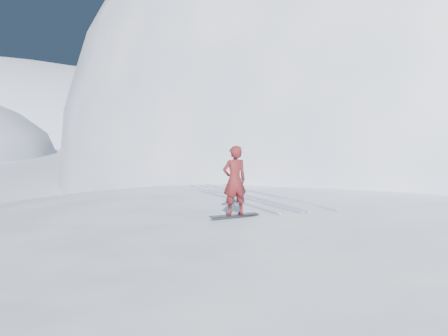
% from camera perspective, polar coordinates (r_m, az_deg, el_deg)
% --- Properties ---
extents(ground, '(400.00, 400.00, 0.00)m').
position_cam_1_polar(ground, '(12.88, 13.43, -16.47)').
color(ground, white).
rests_on(ground, ground).
extents(near_ridge, '(36.00, 28.00, 4.80)m').
position_cam_1_polar(near_ridge, '(15.81, 11.38, -12.15)').
color(near_ridge, white).
rests_on(near_ridge, ground).
extents(summit_peak, '(60.00, 56.00, 56.00)m').
position_cam_1_polar(summit_peak, '(46.08, 22.05, -0.61)').
color(summit_peak, white).
rests_on(summit_peak, ground).
extents(peak_shoulder, '(28.00, 24.00, 18.00)m').
position_cam_1_polar(peak_shoulder, '(34.62, 12.16, -2.33)').
color(peak_shoulder, white).
rests_on(peak_shoulder, ground).
extents(wind_bumps, '(16.00, 14.40, 1.00)m').
position_cam_1_polar(wind_bumps, '(14.44, 7.28, -13.85)').
color(wind_bumps, white).
rests_on(wind_bumps, ground).
extents(snowboard, '(1.30, 0.42, 0.02)m').
position_cam_1_polar(snowboard, '(12.51, 1.20, -5.42)').
color(snowboard, black).
rests_on(snowboard, near_ridge).
extents(snowboarder, '(0.68, 0.50, 1.73)m').
position_cam_1_polar(snowboarder, '(12.37, 1.21, -1.44)').
color(snowboarder, maroon).
rests_on(snowboarder, snowboard).
extents(board_tracks, '(2.90, 5.90, 0.04)m').
position_cam_1_polar(board_tracks, '(15.57, 2.71, -3.15)').
color(board_tracks, silver).
rests_on(board_tracks, ground).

